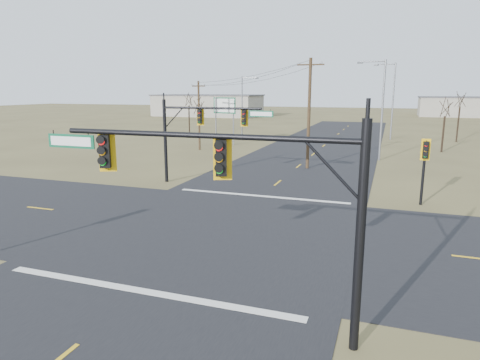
% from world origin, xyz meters
% --- Properties ---
extents(ground, '(320.00, 320.00, 0.00)m').
position_xyz_m(ground, '(0.00, 0.00, 0.00)').
color(ground, olive).
rests_on(ground, ground).
extents(road_ew, '(160.00, 14.00, 0.02)m').
position_xyz_m(road_ew, '(0.00, 0.00, 0.01)').
color(road_ew, black).
rests_on(road_ew, ground).
extents(road_ns, '(14.00, 160.00, 0.02)m').
position_xyz_m(road_ns, '(0.00, 0.00, 0.01)').
color(road_ns, black).
rests_on(road_ns, ground).
extents(stop_bar_near, '(12.00, 0.40, 0.01)m').
position_xyz_m(stop_bar_near, '(0.00, -7.50, 0.03)').
color(stop_bar_near, silver).
rests_on(stop_bar_near, road_ns).
extents(stop_bar_far, '(12.00, 0.40, 0.01)m').
position_xyz_m(stop_bar_far, '(0.00, 7.50, 0.03)').
color(stop_bar_far, silver).
rests_on(stop_bar_far, road_ns).
extents(mast_arm_near, '(10.33, 0.59, 6.49)m').
position_xyz_m(mast_arm_near, '(3.59, -8.52, 4.74)').
color(mast_arm_near, black).
rests_on(mast_arm_near, ground).
extents(mast_arm_far, '(8.83, 0.51, 6.44)m').
position_xyz_m(mast_arm_far, '(-5.36, 9.64, 4.68)').
color(mast_arm_far, black).
rests_on(mast_arm_far, ground).
extents(pedestal_signal_ne, '(0.59, 0.51, 4.25)m').
position_xyz_m(pedestal_signal_ne, '(10.20, 8.66, 3.12)').
color(pedestal_signal_ne, black).
rests_on(pedestal_signal_ne, ground).
extents(utility_pole_near, '(2.43, 0.29, 9.95)m').
position_xyz_m(utility_pole_near, '(0.97, 19.16, 5.15)').
color(utility_pole_near, '#41301C').
rests_on(utility_pole_near, ground).
extents(utility_pole_far, '(1.94, 0.73, 8.18)m').
position_xyz_m(utility_pole_far, '(-13.70, 27.18, 4.30)').
color(utility_pole_far, '#41301C').
rests_on(utility_pole_far, ground).
extents(highway_sign, '(3.26, 0.65, 6.18)m').
position_xyz_m(highway_sign, '(-12.59, 32.74, 4.36)').
color(highway_sign, gray).
rests_on(highway_sign, ground).
extents(streetlight_a, '(2.83, 0.39, 10.13)m').
position_xyz_m(streetlight_a, '(6.92, 26.22, 5.69)').
color(streetlight_a, gray).
rests_on(streetlight_a, ground).
extents(streetlight_b, '(3.06, 0.50, 10.91)m').
position_xyz_m(streetlight_b, '(7.87, 46.47, 6.13)').
color(streetlight_b, gray).
rests_on(streetlight_b, ground).
extents(streetlight_c, '(2.52, 0.41, 9.00)m').
position_xyz_m(streetlight_c, '(-11.92, 38.37, 5.05)').
color(streetlight_c, gray).
rests_on(streetlight_c, ground).
extents(bare_tree_a, '(3.42, 3.42, 6.57)m').
position_xyz_m(bare_tree_a, '(-15.02, 30.10, 5.20)').
color(bare_tree_a, black).
rests_on(bare_tree_a, ground).
extents(bare_tree_b, '(2.87, 2.87, 7.04)m').
position_xyz_m(bare_tree_b, '(-23.42, 44.32, 5.63)').
color(bare_tree_b, black).
rests_on(bare_tree_b, ground).
extents(bare_tree_c, '(3.73, 3.73, 6.67)m').
position_xyz_m(bare_tree_c, '(13.87, 34.89, 5.23)').
color(bare_tree_c, black).
rests_on(bare_tree_c, ground).
extents(bare_tree_d, '(3.64, 3.64, 7.32)m').
position_xyz_m(bare_tree_d, '(16.86, 46.49, 5.89)').
color(bare_tree_d, black).
rests_on(bare_tree_d, ground).
extents(warehouse_left, '(28.00, 14.00, 5.50)m').
position_xyz_m(warehouse_left, '(-40.00, 90.00, 2.75)').
color(warehouse_left, gray).
rests_on(warehouse_left, ground).
extents(warehouse_mid, '(20.00, 12.00, 5.00)m').
position_xyz_m(warehouse_mid, '(25.00, 110.00, 2.50)').
color(warehouse_mid, gray).
rests_on(warehouse_mid, ground).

